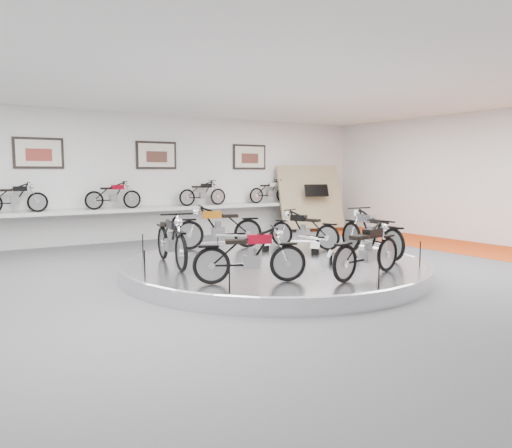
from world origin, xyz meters
TOP-DOWN VIEW (x-y plane):
  - floor at (0.00, 0.00)m, footprint 16.00×16.00m
  - ceiling at (0.00, 0.00)m, footprint 16.00×16.00m
  - wall_back at (0.00, 7.00)m, footprint 16.00×0.00m
  - wall_right at (8.00, 0.00)m, footprint 0.00×14.00m
  - orange_carpet_strip at (6.80, 0.00)m, footprint 2.40×12.60m
  - dado_band at (0.00, 6.98)m, footprint 15.68×0.04m
  - display_platform at (0.00, 0.30)m, footprint 6.40×6.40m
  - platform_rim at (0.00, 0.30)m, footprint 6.40×6.40m
  - shelf at (0.00, 6.70)m, footprint 11.00×0.55m
  - poster_left at (-3.50, 6.96)m, footprint 1.35×0.06m
  - poster_center at (0.00, 6.96)m, footprint 1.35×0.06m
  - poster_right at (3.50, 6.96)m, footprint 1.35×0.06m
  - display_panel at (5.60, 6.10)m, footprint 2.56×1.52m
  - shelf_bike_a at (-4.20, 6.70)m, footprint 1.22×0.43m
  - shelf_bike_b at (-1.50, 6.70)m, footprint 1.22×0.43m
  - shelf_bike_c at (1.50, 6.70)m, footprint 1.22×0.43m
  - shelf_bike_d at (4.20, 6.70)m, footprint 1.22×0.43m
  - bike_a at (1.57, 1.30)m, footprint 1.16×1.72m
  - bike_b at (-0.22, 2.37)m, footprint 1.95×1.16m
  - bike_c at (-2.06, 0.97)m, footprint 0.92×1.93m
  - bike_d at (-1.57, -1.26)m, footprint 1.74×1.18m
  - bike_e at (0.46, -1.95)m, footprint 1.78×0.93m
  - bike_f at (2.14, -0.39)m, footprint 0.85×1.88m

SIDE VIEW (x-z plane):
  - floor at x=0.00m, z-range 0.00..0.00m
  - orange_carpet_strip at x=6.80m, z-range 0.00..0.01m
  - display_platform at x=0.00m, z-range 0.00..0.30m
  - platform_rim at x=0.00m, z-range 0.22..0.32m
  - dado_band at x=0.00m, z-range 0.00..1.10m
  - bike_a at x=1.57m, z-range 0.30..1.25m
  - bike_d at x=-1.57m, z-range 0.30..1.26m
  - bike_e at x=0.46m, z-range 0.30..1.30m
  - bike_f at x=2.14m, z-range 0.30..1.37m
  - bike_b at x=-0.22m, z-range 0.30..1.38m
  - bike_c at x=-2.06m, z-range 0.30..1.39m
  - shelf at x=0.00m, z-range 0.95..1.05m
  - display_panel at x=5.60m, z-range 0.10..2.40m
  - shelf_bike_a at x=-4.20m, z-range 1.05..1.78m
  - shelf_bike_b at x=-1.50m, z-range 1.05..1.78m
  - shelf_bike_c at x=1.50m, z-range 1.05..1.78m
  - shelf_bike_d at x=4.20m, z-range 1.05..1.78m
  - wall_back at x=0.00m, z-range -6.00..10.00m
  - wall_right at x=8.00m, z-range -5.00..9.00m
  - poster_left at x=-3.50m, z-range 2.26..3.14m
  - poster_center at x=0.00m, z-range 2.26..3.14m
  - poster_right at x=3.50m, z-range 2.26..3.14m
  - ceiling at x=0.00m, z-range 4.00..4.00m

